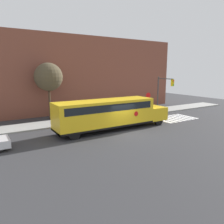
% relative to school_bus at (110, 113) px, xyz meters
% --- Properties ---
extents(ground_plane, '(60.00, 60.00, 0.00)m').
position_rel_school_bus_xyz_m(ground_plane, '(0.65, -1.68, -1.65)').
color(ground_plane, '#333335').
extents(sidewalk_strip, '(44.00, 3.00, 0.15)m').
position_rel_school_bus_xyz_m(sidewalk_strip, '(0.65, 4.82, -1.58)').
color(sidewalk_strip, '#9E9E99').
rests_on(sidewalk_strip, ground).
extents(building_backdrop, '(32.00, 4.00, 10.02)m').
position_rel_school_bus_xyz_m(building_backdrop, '(0.65, 11.32, 3.35)').
color(building_backdrop, brown).
rests_on(building_backdrop, ground).
extents(crosswalk_stripes, '(4.70, 3.20, 0.01)m').
position_rel_school_bus_xyz_m(crosswalk_stripes, '(9.15, 0.32, -1.65)').
color(crosswalk_stripes, white).
rests_on(crosswalk_stripes, ground).
extents(school_bus, '(11.57, 2.57, 2.86)m').
position_rel_school_bus_xyz_m(school_bus, '(0.00, 0.00, 0.00)').
color(school_bus, yellow).
rests_on(school_bus, ground).
extents(stop_sign, '(0.72, 0.10, 2.77)m').
position_rel_school_bus_xyz_m(stop_sign, '(8.15, 4.02, 0.19)').
color(stop_sign, '#38383A').
rests_on(stop_sign, ground).
extents(traffic_light, '(0.28, 2.68, 4.77)m').
position_rel_school_bus_xyz_m(traffic_light, '(9.82, 3.12, 1.50)').
color(traffic_light, '#38383A').
rests_on(traffic_light, ground).
extents(tree_near_sidewalk, '(3.15, 3.15, 6.41)m').
position_rel_school_bus_xyz_m(tree_near_sidewalk, '(-3.45, 7.58, 3.16)').
color(tree_near_sidewalk, '#423323').
rests_on(tree_near_sidewalk, ground).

